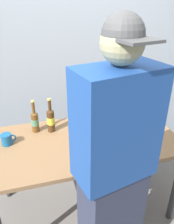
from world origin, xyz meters
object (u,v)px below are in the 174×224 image
Objects in this scene: beer_bottle_brown at (35,121)px; person_figure at (113,179)px; coffee_mug at (7,139)px; laptop at (96,130)px; beer_bottle_green at (51,119)px.

person_figure is at bearing -65.65° from beer_bottle_brown.
beer_bottle_brown reaches higher than coffee_mug.
laptop is 1.15× the size of beer_bottle_green.
laptop is at bearing -4.95° from coffee_mug.
coffee_mug is (-0.37, -0.11, -0.07)m from beer_bottle_green.
person_figure reaches higher than beer_bottle_brown.
laptop is 1.21× the size of beer_bottle_brown.
beer_bottle_green is 0.84m from person_figure.
coffee_mug is at bearing 175.05° from laptop.
beer_bottle_green reaches higher than laptop.
laptop is at bearing 80.60° from person_figure.
laptop is 0.72m from coffee_mug.
beer_bottle_green is at bearing 107.05° from person_figure.
beer_bottle_brown is 0.16× the size of person_figure.
coffee_mug is (-0.61, 0.70, -0.07)m from person_figure.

